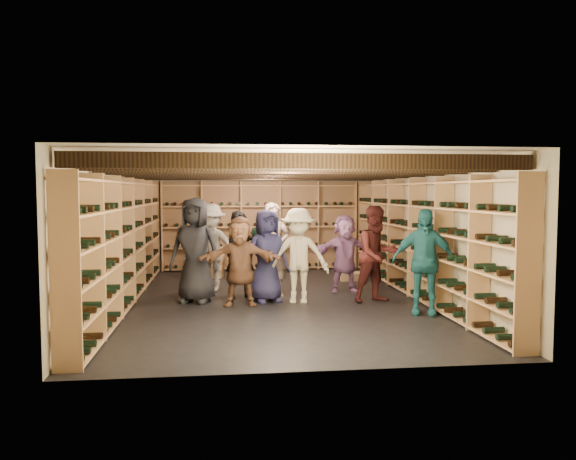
# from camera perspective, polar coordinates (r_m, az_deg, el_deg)

# --- Properties ---
(ground) EXTENTS (8.00, 8.00, 0.00)m
(ground) POSITION_cam_1_polar(r_m,az_deg,el_deg) (10.03, -1.28, -7.07)
(ground) COLOR black
(ground) RESTS_ON ground
(walls) EXTENTS (5.52, 8.02, 2.40)m
(walls) POSITION_cam_1_polar(r_m,az_deg,el_deg) (9.87, -1.29, -0.22)
(walls) COLOR tan
(walls) RESTS_ON ground
(ceiling) EXTENTS (5.50, 8.00, 0.01)m
(ceiling) POSITION_cam_1_polar(r_m,az_deg,el_deg) (9.85, -1.30, 6.76)
(ceiling) COLOR beige
(ceiling) RESTS_ON walls
(ceiling_joists) EXTENTS (5.40, 7.12, 0.18)m
(ceiling_joists) POSITION_cam_1_polar(r_m,az_deg,el_deg) (9.85, -1.30, 5.95)
(ceiling_joists) COLOR black
(ceiling_joists) RESTS_ON ground
(wine_rack_left) EXTENTS (0.32, 7.50, 2.15)m
(wine_rack_left) POSITION_cam_1_polar(r_m,az_deg,el_deg) (9.97, -16.16, -1.05)
(wine_rack_left) COLOR tan
(wine_rack_left) RESTS_ON ground
(wine_rack_right) EXTENTS (0.32, 7.50, 2.15)m
(wine_rack_right) POSITION_cam_1_polar(r_m,az_deg,el_deg) (10.44, 12.90, -0.77)
(wine_rack_right) COLOR tan
(wine_rack_right) RESTS_ON ground
(wine_rack_back) EXTENTS (4.70, 0.30, 2.15)m
(wine_rack_back) POSITION_cam_1_polar(r_m,az_deg,el_deg) (13.68, -2.82, 0.43)
(wine_rack_back) COLOR tan
(wine_rack_back) RESTS_ON ground
(crate_stack_left) EXTENTS (0.58, 0.48, 0.68)m
(crate_stack_left) POSITION_cam_1_polar(r_m,az_deg,el_deg) (12.58, -7.83, -3.27)
(crate_stack_left) COLOR tan
(crate_stack_left) RESTS_ON ground
(crate_stack_right) EXTENTS (0.56, 0.43, 0.68)m
(crate_stack_right) POSITION_cam_1_polar(r_m,az_deg,el_deg) (12.55, -4.84, -3.27)
(crate_stack_right) COLOR tan
(crate_stack_right) RESTS_ON ground
(crate_loose) EXTENTS (0.52, 0.36, 0.17)m
(crate_loose) POSITION_cam_1_polar(r_m,az_deg,el_deg) (12.19, 6.47, -4.71)
(crate_loose) COLOR tan
(crate_loose) RESTS_ON ground
(person_0) EXTENTS (1.02, 0.82, 1.81)m
(person_0) POSITION_cam_1_polar(r_m,az_deg,el_deg) (9.79, -9.42, -2.03)
(person_0) COLOR black
(person_0) RESTS_ON ground
(person_1) EXTENTS (0.67, 0.57, 1.57)m
(person_1) POSITION_cam_1_polar(r_m,az_deg,el_deg) (10.07, -4.87, -2.52)
(person_1) COLOR black
(person_1) RESTS_ON ground
(person_3) EXTENTS (1.16, 0.82, 1.63)m
(person_3) POSITION_cam_1_polar(r_m,az_deg,el_deg) (9.64, 1.08, -2.62)
(person_3) COLOR #C3B998
(person_3) RESTS_ON ground
(person_4) EXTENTS (1.05, 0.71, 1.65)m
(person_4) POSITION_cam_1_polar(r_m,az_deg,el_deg) (8.99, 13.62, -3.13)
(person_4) COLOR #1F6670
(person_4) RESTS_ON ground
(person_5) EXTENTS (1.43, 0.55, 1.50)m
(person_5) POSITION_cam_1_polar(r_m,az_deg,el_deg) (9.42, -4.88, -3.17)
(person_5) COLOR brown
(person_5) RESTS_ON ground
(person_6) EXTENTS (0.91, 0.75, 1.61)m
(person_6) POSITION_cam_1_polar(r_m,az_deg,el_deg) (9.72, -2.15, -2.63)
(person_6) COLOR #1F2044
(person_6) RESTS_ON ground
(person_7) EXTENTS (0.63, 0.41, 1.71)m
(person_7) POSITION_cam_1_polar(r_m,az_deg,el_deg) (10.25, -1.56, -1.98)
(person_7) COLOR gray
(person_7) RESTS_ON ground
(person_8) EXTENTS (0.96, 0.85, 1.67)m
(person_8) POSITION_cam_1_polar(r_m,az_deg,el_deg) (9.80, 9.02, -2.44)
(person_8) COLOR #421715
(person_8) RESTS_ON ground
(person_9) EXTENTS (1.24, 0.96, 1.68)m
(person_9) POSITION_cam_1_polar(r_m,az_deg,el_deg) (10.87, -7.89, -1.76)
(person_9) COLOR #9E9A8F
(person_9) RESTS_ON ground
(person_10) EXTENTS (0.95, 0.47, 1.56)m
(person_10) POSITION_cam_1_polar(r_m,az_deg,el_deg) (11.18, -2.41, -1.87)
(person_10) COLOR #234E2F
(person_10) RESTS_ON ground
(person_11) EXTENTS (1.41, 0.56, 1.48)m
(person_11) POSITION_cam_1_polar(r_m,az_deg,el_deg) (10.74, 5.80, -2.36)
(person_11) COLOR #946195
(person_11) RESTS_ON ground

